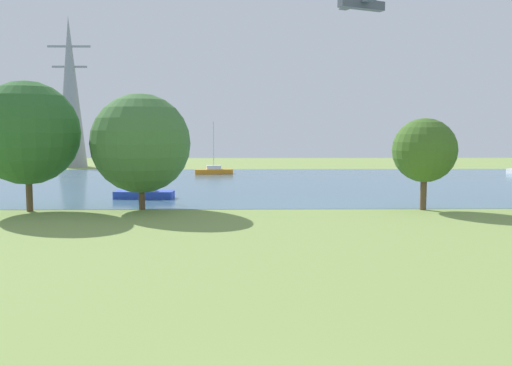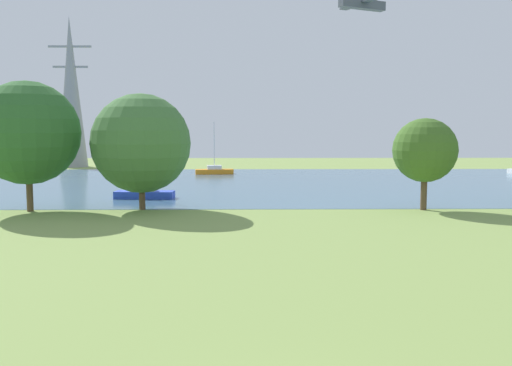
% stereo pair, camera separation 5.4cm
% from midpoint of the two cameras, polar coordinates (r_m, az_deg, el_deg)
% --- Properties ---
extents(ground_plane, '(160.00, 160.00, 0.00)m').
position_cam_midpoint_polar(ground_plane, '(31.50, 0.38, -4.82)').
color(ground_plane, '#7F994C').
extents(water_surface, '(140.00, 40.00, 0.02)m').
position_cam_midpoint_polar(water_surface, '(59.25, -0.28, 0.04)').
color(water_surface, slate).
rests_on(water_surface, ground).
extents(sailboat_blue, '(4.88, 1.79, 5.47)m').
position_cam_midpoint_polar(sailboat_blue, '(46.44, -11.45, -1.03)').
color(sailboat_blue, blue).
rests_on(sailboat_blue, water_surface).
extents(sailboat_orange, '(4.95, 2.07, 6.64)m').
position_cam_midpoint_polar(sailboat_orange, '(70.90, -4.38, 1.29)').
color(sailboat_orange, orange).
rests_on(sailboat_orange, water_surface).
extents(tree_mid_shore, '(7.11, 7.11, 8.98)m').
position_cam_midpoint_polar(tree_mid_shore, '(41.21, -22.50, 4.78)').
color(tree_mid_shore, brown).
rests_on(tree_mid_shore, ground).
extents(tree_east_near, '(6.98, 6.98, 8.18)m').
position_cam_midpoint_polar(tree_east_near, '(39.83, -11.79, 4.00)').
color(tree_east_near, brown).
rests_on(tree_east_near, ground).
extents(tree_west_far, '(4.49, 4.49, 6.45)m').
position_cam_midpoint_polar(tree_west_far, '(40.61, 16.90, 3.22)').
color(tree_west_far, brown).
rests_on(tree_west_far, ground).
extents(electricity_pylon, '(6.40, 4.40, 22.56)m').
position_cam_midpoint_polar(electricity_pylon, '(89.16, -18.55, 8.85)').
color(electricity_pylon, gray).
rests_on(electricity_pylon, ground).
extents(light_aircraft, '(6.28, 8.10, 2.10)m').
position_cam_midpoint_polar(light_aircraft, '(73.35, 10.74, 17.60)').
color(light_aircraft, '#4C5156').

